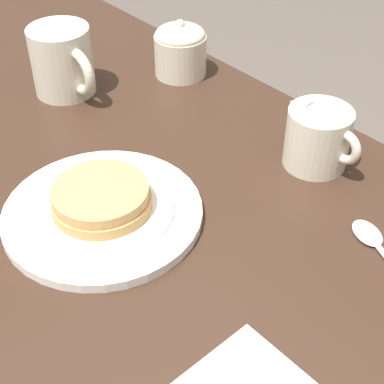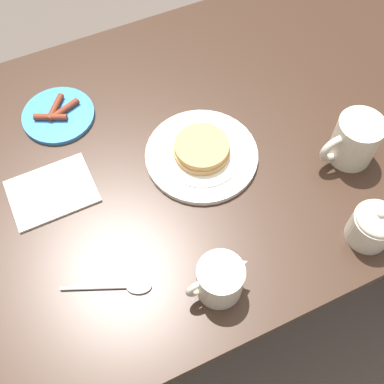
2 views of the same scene
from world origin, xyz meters
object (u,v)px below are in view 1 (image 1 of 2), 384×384
object	(u,v)px
pancake_plate	(102,208)
sugar_bowl	(180,49)
creamer_pitcher	(317,136)
spoon	(380,249)
coffee_mug	(63,61)

from	to	relation	value
pancake_plate	sugar_bowl	bearing A→B (deg)	124.84
creamer_pitcher	spoon	world-z (taller)	creamer_pitcher
sugar_bowl	spoon	xyz separation A→B (m)	(0.45, -0.10, -0.04)
coffee_mug	sugar_bowl	size ratio (longest dim) A/B	1.40
creamer_pitcher	sugar_bowl	distance (m)	0.30
pancake_plate	creamer_pitcher	xyz separation A→B (m)	(0.09, 0.27, 0.03)
creamer_pitcher	spoon	distance (m)	0.17
spoon	sugar_bowl	bearing A→B (deg)	167.83
creamer_pitcher	sugar_bowl	bearing A→B (deg)	175.07
coffee_mug	creamer_pitcher	bearing A→B (deg)	21.16
creamer_pitcher	sugar_bowl	size ratio (longest dim) A/B	1.30
sugar_bowl	spoon	bearing A→B (deg)	-12.17
creamer_pitcher	coffee_mug	bearing A→B (deg)	-158.84
pancake_plate	coffee_mug	world-z (taller)	coffee_mug
pancake_plate	sugar_bowl	xyz separation A→B (m)	(-0.20, 0.29, 0.03)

